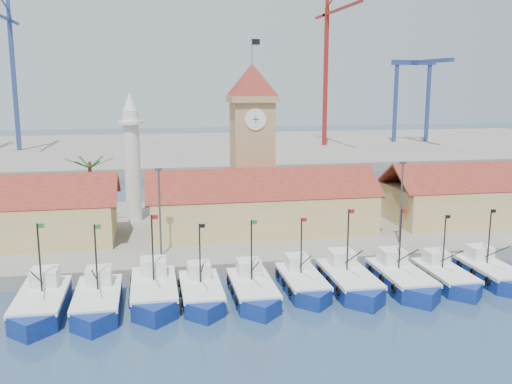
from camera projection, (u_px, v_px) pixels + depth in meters
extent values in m
plane|color=#1B2B48|center=(306.00, 305.00, 49.17)|extent=(400.00, 400.00, 0.00)
cube|color=gray|center=(255.00, 228.00, 72.19)|extent=(140.00, 32.00, 1.50)
cube|color=gray|center=(197.00, 149.00, 155.14)|extent=(240.00, 80.00, 2.00)
cube|color=navy|center=(42.00, 307.00, 47.45)|extent=(3.78, 8.54, 1.94)
cube|color=navy|center=(32.00, 328.00, 43.32)|extent=(3.77, 3.77, 1.94)
cube|color=silver|center=(41.00, 296.00, 47.26)|extent=(3.85, 8.78, 0.38)
cube|color=silver|center=(45.00, 277.00, 49.16)|extent=(2.27, 2.37, 1.51)
cylinder|color=black|center=(40.00, 259.00, 47.21)|extent=(0.15, 0.15, 6.04)
cube|color=#197226|center=(41.00, 226.00, 46.73)|extent=(0.54, 0.02, 0.38)
cube|color=navy|center=(98.00, 304.00, 48.02)|extent=(3.66, 8.29, 1.88)
cube|color=navy|center=(94.00, 324.00, 44.02)|extent=(3.66, 3.66, 1.88)
cube|color=silver|center=(97.00, 294.00, 47.84)|extent=(3.74, 8.52, 0.37)
cube|color=silver|center=(99.00, 276.00, 49.68)|extent=(2.20, 2.30, 1.46)
cylinder|color=black|center=(96.00, 258.00, 47.79)|extent=(0.15, 0.15, 5.86)
cube|color=#197226|center=(98.00, 227.00, 47.33)|extent=(0.52, 0.02, 0.37)
cube|color=navy|center=(154.00, 295.00, 50.06)|extent=(3.82, 8.65, 1.97)
cube|color=navy|center=(155.00, 314.00, 45.89)|extent=(3.82, 3.82, 1.97)
cube|color=silver|center=(154.00, 284.00, 49.88)|extent=(3.90, 8.89, 0.38)
cube|color=silver|center=(153.00, 267.00, 51.80)|extent=(2.29, 2.40, 1.53)
cylinder|color=black|center=(153.00, 249.00, 49.83)|extent=(0.15, 0.15, 6.12)
cube|color=#A5140F|center=(155.00, 217.00, 49.34)|extent=(0.55, 0.02, 0.38)
cube|color=navy|center=(201.00, 295.00, 50.12)|extent=(3.42, 7.75, 1.76)
cube|color=navy|center=(206.00, 312.00, 46.38)|extent=(3.42, 3.42, 1.76)
cube|color=silver|center=(201.00, 286.00, 49.96)|extent=(3.49, 7.97, 0.34)
cube|color=silver|center=(199.00, 270.00, 51.68)|extent=(2.05, 2.15, 1.37)
cylinder|color=black|center=(200.00, 254.00, 49.91)|extent=(0.14, 0.14, 5.48)
cube|color=black|center=(202.00, 226.00, 49.47)|extent=(0.49, 0.02, 0.34)
cube|color=navy|center=(253.00, 293.00, 50.64)|extent=(3.53, 7.98, 1.81)
cube|color=navy|center=(261.00, 310.00, 46.79)|extent=(3.53, 3.53, 1.81)
cube|color=silver|center=(253.00, 283.00, 50.47)|extent=(3.60, 8.20, 0.35)
cube|color=silver|center=(249.00, 267.00, 52.24)|extent=(2.12, 2.22, 1.41)
cylinder|color=black|center=(251.00, 251.00, 50.42)|extent=(0.14, 0.14, 5.64)
cube|color=#197226|center=(254.00, 222.00, 49.97)|extent=(0.50, 0.02, 0.35)
cube|color=navy|center=(302.00, 285.00, 52.62)|extent=(3.39, 7.66, 1.74)
cube|color=navy|center=(314.00, 301.00, 48.92)|extent=(3.39, 3.39, 1.74)
cube|color=silver|center=(302.00, 276.00, 52.45)|extent=(3.45, 7.88, 0.34)
cube|color=silver|center=(297.00, 262.00, 54.16)|extent=(2.03, 2.13, 1.35)
cylinder|color=black|center=(301.00, 246.00, 52.41)|extent=(0.14, 0.14, 5.42)
cube|color=#A5140F|center=(304.00, 220.00, 51.98)|extent=(0.48, 0.02, 0.34)
cube|color=navy|center=(348.00, 284.00, 52.90)|extent=(3.75, 8.49, 1.93)
cube|color=navy|center=(365.00, 300.00, 48.80)|extent=(3.75, 3.75, 1.93)
cube|color=silver|center=(349.00, 274.00, 52.72)|extent=(3.83, 8.72, 0.38)
cube|color=silver|center=(341.00, 258.00, 54.60)|extent=(2.25, 2.36, 1.50)
cylinder|color=black|center=(348.00, 241.00, 52.67)|extent=(0.15, 0.15, 6.00)
cube|color=#A5140F|center=(352.00, 211.00, 52.19)|extent=(0.54, 0.02, 0.38)
cube|color=navy|center=(401.00, 282.00, 53.42)|extent=(3.71, 8.39, 1.91)
cube|color=navy|center=(421.00, 298.00, 49.37)|extent=(3.71, 3.71, 1.91)
cube|color=silver|center=(401.00, 272.00, 53.24)|extent=(3.78, 8.62, 0.37)
cube|color=silver|center=(392.00, 257.00, 55.10)|extent=(2.22, 2.33, 1.48)
cylinder|color=black|center=(400.00, 240.00, 53.19)|extent=(0.15, 0.15, 5.93)
cube|color=#A5140F|center=(404.00, 211.00, 52.71)|extent=(0.53, 0.02, 0.37)
cube|color=navy|center=(444.00, 279.00, 54.25)|extent=(3.33, 7.53, 1.71)
cube|color=navy|center=(466.00, 293.00, 50.61)|extent=(3.33, 3.33, 1.71)
cube|color=silver|center=(445.00, 271.00, 54.09)|extent=(3.40, 7.74, 0.33)
cube|color=silver|center=(436.00, 257.00, 55.76)|extent=(2.00, 2.09, 1.33)
cylinder|color=black|center=(444.00, 242.00, 54.04)|extent=(0.13, 0.13, 5.33)
cube|color=black|center=(448.00, 217.00, 53.62)|extent=(0.48, 0.02, 0.33)
cube|color=navy|center=(489.00, 275.00, 55.32)|extent=(3.48, 7.87, 1.79)
cube|color=silver|center=(490.00, 266.00, 55.15)|extent=(3.55, 8.09, 0.35)
cube|color=silver|center=(479.00, 253.00, 56.90)|extent=(2.09, 2.19, 1.39)
cylinder|color=black|center=(489.00, 237.00, 55.11)|extent=(0.14, 0.14, 5.57)
cube|color=black|center=(494.00, 211.00, 54.66)|extent=(0.50, 0.02, 0.35)
cube|color=tan|center=(261.00, 212.00, 67.76)|extent=(26.00, 10.00, 4.50)
cube|color=#9D3A27|center=(265.00, 185.00, 64.64)|extent=(27.04, 5.13, 3.21)
cube|color=#9D3A27|center=(257.00, 178.00, 69.47)|extent=(27.04, 5.13, 3.21)
cube|color=tan|center=(504.00, 202.00, 73.57)|extent=(30.00, 10.00, 4.50)
cube|color=#9D3A27|center=(495.00, 170.00, 75.27)|extent=(31.20, 5.13, 3.21)
cube|color=tan|center=(252.00, 162.00, 72.56)|extent=(5.00, 5.00, 15.00)
cube|color=tan|center=(252.00, 99.00, 71.07)|extent=(5.80, 5.80, 0.80)
pyramid|color=#9D3A27|center=(252.00, 80.00, 70.64)|extent=(5.80, 5.80, 4.00)
cylinder|color=white|center=(256.00, 119.00, 69.06)|extent=(2.60, 0.15, 2.60)
cube|color=black|center=(256.00, 119.00, 68.98)|extent=(0.08, 0.02, 1.00)
cube|color=black|center=(256.00, 119.00, 68.98)|extent=(0.80, 0.02, 0.08)
cylinder|color=#3F3F44|center=(252.00, 51.00, 69.97)|extent=(0.10, 0.10, 3.00)
cube|color=black|center=(256.00, 42.00, 69.86)|extent=(1.00, 0.03, 0.70)
cylinder|color=silver|center=(132.00, 166.00, 71.87)|extent=(2.00, 2.00, 14.00)
cylinder|color=silver|center=(131.00, 123.00, 70.83)|extent=(3.00, 3.00, 0.40)
cone|color=silver|center=(130.00, 101.00, 70.34)|extent=(1.80, 1.80, 2.40)
cylinder|color=brown|center=(91.00, 194.00, 69.59)|extent=(0.44, 0.44, 8.00)
cube|color=#1D561F|center=(101.00, 163.00, 69.13)|extent=(2.80, 0.35, 1.18)
cube|color=#1D561F|center=(96.00, 162.00, 70.17)|extent=(1.71, 2.60, 1.18)
cube|color=#1D561F|center=(85.00, 162.00, 69.92)|extent=(1.71, 2.60, 1.18)
cube|color=#1D561F|center=(77.00, 164.00, 68.62)|extent=(2.80, 0.35, 1.18)
cube|color=#1D561F|center=(82.00, 165.00, 67.58)|extent=(1.71, 2.60, 1.18)
cube|color=#1D561F|center=(95.00, 164.00, 67.83)|extent=(1.71, 2.60, 1.18)
cylinder|color=#3F3F44|center=(160.00, 213.00, 57.44)|extent=(0.20, 0.20, 9.00)
cube|color=#3F3F44|center=(158.00, 169.00, 56.61)|extent=(0.70, 0.25, 0.25)
cylinder|color=#3F3F44|center=(401.00, 203.00, 62.16)|extent=(0.20, 0.20, 9.00)
cube|color=#3F3F44|center=(403.00, 163.00, 61.33)|extent=(0.70, 0.25, 0.25)
cube|color=navy|center=(14.00, 84.00, 141.69)|extent=(1.00, 1.00, 32.89)
cube|color=navy|center=(0.00, 16.00, 130.07)|extent=(0.60, 22.53, 0.60)
cube|color=navy|center=(14.00, 22.00, 143.60)|extent=(0.60, 10.00, 0.60)
cube|color=navy|center=(8.00, 1.00, 137.92)|extent=(0.80, 0.80, 7.00)
cube|color=maroon|center=(326.00, 79.00, 153.00)|extent=(1.00, 1.00, 35.63)
cube|color=maroon|center=(341.00, 9.00, 138.94)|extent=(0.60, 28.20, 0.60)
cube|color=maroon|center=(321.00, 16.00, 154.65)|extent=(0.60, 10.00, 0.60)
cube|color=navy|center=(395.00, 103.00, 163.21)|extent=(0.90, 0.90, 22.00)
cube|color=navy|center=(428.00, 103.00, 165.03)|extent=(0.90, 0.90, 22.00)
cube|color=navy|center=(414.00, 62.00, 161.95)|extent=(13.00, 1.40, 1.40)
cube|color=navy|center=(431.00, 61.00, 152.30)|extent=(1.40, 22.00, 1.00)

